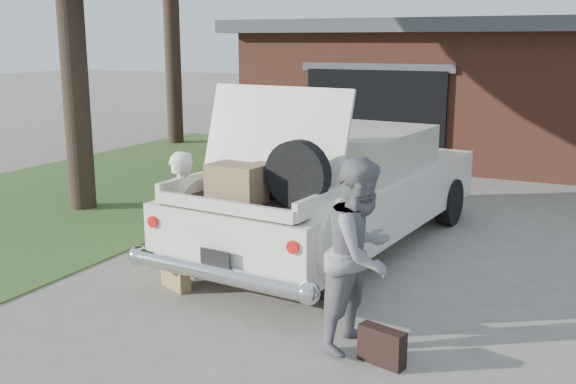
% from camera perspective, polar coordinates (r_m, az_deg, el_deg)
% --- Properties ---
extents(ground, '(90.00, 90.00, 0.00)m').
position_cam_1_polar(ground, '(7.69, -2.01, -8.91)').
color(ground, gray).
rests_on(ground, ground).
extents(grass_strip, '(6.00, 16.00, 0.02)m').
position_cam_1_polar(grass_strip, '(13.17, -17.05, -0.22)').
color(grass_strip, '#2D4C1E').
rests_on(grass_strip, ground).
extents(house, '(12.80, 7.80, 3.30)m').
position_cam_1_polar(house, '(17.96, 18.74, 8.36)').
color(house, brown).
rests_on(house, ground).
extents(sedan, '(2.66, 5.85, 2.32)m').
position_cam_1_polar(sedan, '(9.33, 4.22, 0.33)').
color(sedan, silver).
rests_on(sedan, ground).
extents(woman_left, '(0.52, 0.66, 1.58)m').
position_cam_1_polar(woman_left, '(8.04, -9.10, -2.15)').
color(woman_left, white).
rests_on(woman_left, ground).
extents(woman_right, '(0.83, 0.99, 1.81)m').
position_cam_1_polar(woman_right, '(6.29, 6.22, -5.24)').
color(woman_right, slate).
rests_on(woman_right, ground).
extents(suitcase_left, '(0.46, 0.31, 0.34)m').
position_cam_1_polar(suitcase_left, '(8.01, -9.49, -6.88)').
color(suitcase_left, '#A18352').
rests_on(suitcase_left, ground).
extents(suitcase_right, '(0.46, 0.25, 0.34)m').
position_cam_1_polar(suitcase_right, '(6.21, 7.95, -12.80)').
color(suitcase_right, black).
rests_on(suitcase_right, ground).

